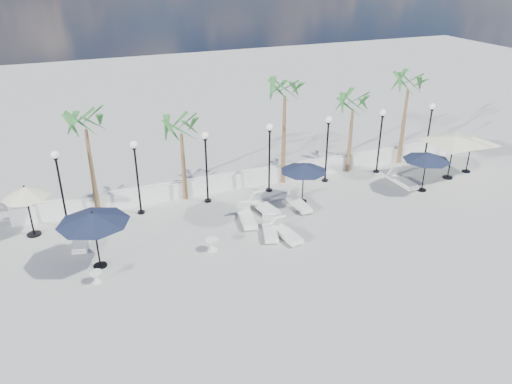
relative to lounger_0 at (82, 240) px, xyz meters
name	(u,v)px	position (x,y,z in m)	size (l,w,h in m)	color
ground	(327,249)	(9.97, -4.44, -0.24)	(100.00, 100.00, 0.00)	#A0A09B
balustrade	(262,176)	(9.97, 3.06, 0.23)	(26.00, 0.30, 1.01)	silver
lamppost_0	(59,178)	(-0.53, 2.06, 2.25)	(0.36, 0.36, 3.84)	black
lamppost_1	(136,167)	(2.97, 2.06, 2.25)	(0.36, 0.36, 3.84)	black
lamppost_2	(206,157)	(6.47, 2.06, 2.25)	(0.36, 0.36, 3.84)	black
lamppost_3	(269,148)	(9.97, 2.06, 2.25)	(0.36, 0.36, 3.84)	black
lamppost_4	(327,140)	(13.47, 2.06, 2.25)	(0.36, 0.36, 3.84)	black
lamppost_5	(381,132)	(16.97, 2.06, 2.25)	(0.36, 0.36, 3.84)	black
lamppost_6	(430,125)	(20.47, 2.06, 2.25)	(0.36, 0.36, 3.84)	black
palm_0	(85,127)	(0.97, 2.86, 4.29)	(2.60, 2.60, 5.50)	brown
palm_1	(181,131)	(5.47, 2.86, 3.52)	(2.60, 2.60, 4.70)	brown
palm_2	(285,94)	(11.17, 2.86, 4.88)	(2.60, 2.60, 6.10)	brown
palm_3	(353,107)	(15.47, 2.86, 3.71)	(2.60, 2.60, 4.90)	brown
palm_4	(408,87)	(19.17, 2.86, 4.49)	(2.60, 2.60, 5.70)	brown
lounger_0	(82,240)	(0.00, 0.00, 0.00)	(1.05, 1.99, 0.71)	white
lounger_1	(247,218)	(7.57, -0.82, 0.01)	(0.98, 2.08, 0.75)	white
lounger_2	(287,233)	(8.72, -2.88, 0.01)	(0.86, 2.01, 0.73)	white
lounger_3	(265,207)	(8.82, -0.14, 0.02)	(1.00, 2.17, 0.78)	white
lounger_4	(270,230)	(8.12, -2.34, 0.00)	(1.17, 2.02, 0.72)	white
lounger_5	(299,204)	(10.60, -0.39, -0.01)	(0.65, 1.87, 0.70)	white
lounger_6	(402,181)	(17.23, -0.06, 0.02)	(0.72, 2.07, 0.77)	white
side_table_0	(96,276)	(0.28, -3.18, 0.05)	(0.50, 0.50, 0.48)	white
side_table_1	(212,244)	(5.23, -2.63, 0.09)	(0.57, 0.57, 0.55)	white
side_table_2	(291,200)	(10.32, 0.05, 0.06)	(0.51, 0.51, 0.49)	white
parasol_navy_left	(93,218)	(0.52, -2.06, 2.04)	(2.93, 2.93, 2.58)	black
parasol_navy_mid	(304,168)	(11.06, 0.18, 1.68)	(2.44, 2.44, 2.18)	black
parasol_navy_right	(427,157)	(17.80, -1.06, 1.74)	(2.52, 2.52, 2.26)	black
parasol_cream_sq_a	(455,136)	(20.30, -0.25, 2.31)	(5.61, 5.61, 2.75)	black
parasol_cream_sq_b	(473,137)	(21.97, 0.07, 1.93)	(4.69, 4.69, 2.35)	black
parasol_cream_small	(25,193)	(-2.03, 1.76, 1.92)	(2.06, 2.06, 2.53)	black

